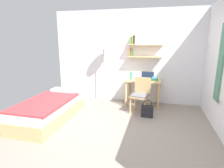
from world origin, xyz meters
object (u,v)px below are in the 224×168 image
Objects in this scene: bed at (49,110)px; book_stack at (154,79)px; water_bottle at (131,76)px; laptop at (147,78)px; desk_chair at (141,94)px; standing_lamp at (104,48)px; desk at (143,85)px; handbag at (147,111)px.

bed is 8.55× the size of book_stack.
water_bottle is 0.62m from book_stack.
desk_chair is at bearing -102.85° from laptop.
desk is at bearing -0.91° from standing_lamp.
laptop reaches higher than desk.
water_bottle reaches higher than desk.
book_stack reaches higher than handbag.
desk_chair is 1.63m from standing_lamp.
desk is (1.97, 1.48, 0.35)m from bed.
laptop reaches higher than handbag.
laptop reaches higher than book_stack.
desk is 0.53m from desk_chair.
bed is 2.17m from standing_lamp.
book_stack is at bearing 32.97° from bed.
standing_lamp reaches higher than water_bottle.
standing_lamp reaches higher than desk_chair.
bed is 2.61m from laptop.
laptop is at bearing 177.09° from book_stack.
laptop and water_bottle have the same top height.
water_bottle is at bearing -5.53° from standing_lamp.
desk_chair is 0.65m from book_stack.
bed is 2.20m from desk_chair.
desk_chair is at bearing -120.54° from book_stack.
standing_lamp is 4.13× the size of handbag.
water_bottle is (1.65, 1.42, 0.60)m from bed.
book_stack is 0.51× the size of handbag.
book_stack is at bearing -1.22° from standing_lamp.
desk is 1.47m from standing_lamp.
standing_lamp reaches higher than handbag.
laptop is at bearing 77.15° from desk_chair.
laptop is 0.18m from book_stack.
desk_chair is at bearing -90.50° from desk.
desk reaches higher than handbag.
book_stack is at bearing 59.46° from desk_chair.
desk is at bearing 102.82° from handbag.
standing_lamp is 5.19× the size of laptop.
bed is at bearing -139.29° from water_bottle.
desk_chair is 4.01× the size of water_bottle.
book_stack is (0.61, 0.05, -0.06)m from water_bottle.
laptop is at bearing -0.97° from standing_lamp.
handbag is at bearing -97.96° from book_stack.
bed is 2.26m from water_bottle.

